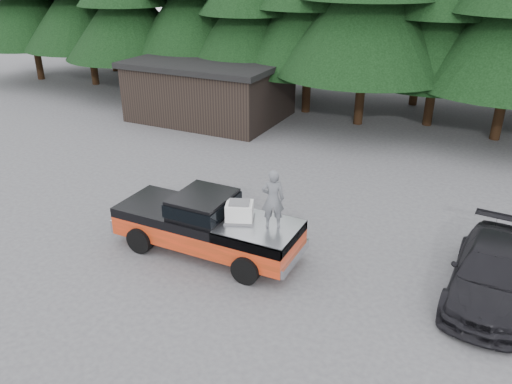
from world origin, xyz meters
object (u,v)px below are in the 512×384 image
at_px(air_compressor, 239,212).
at_px(man_on_bed, 273,199).
at_px(parked_car, 492,273).
at_px(pickup_truck, 207,232).
at_px(utility_building, 211,89).

distance_m(air_compressor, man_on_bed, 1.20).
bearing_deg(parked_car, pickup_truck, -166.20).
relative_size(pickup_truck, utility_building, 0.71).
relative_size(air_compressor, man_on_bed, 0.44).
xyz_separation_m(man_on_bed, parked_car, (5.87, 1.30, -1.49)).
relative_size(air_compressor, parked_car, 0.16).
xyz_separation_m(air_compressor, man_on_bed, (1.03, 0.07, 0.61)).
relative_size(parked_car, utility_building, 0.59).
height_order(man_on_bed, utility_building, utility_building).
xyz_separation_m(air_compressor, parked_car, (6.91, 1.38, -0.88)).
xyz_separation_m(pickup_truck, man_on_bed, (2.15, 0.13, 1.55)).
distance_m(parked_car, utility_building, 19.24).
bearing_deg(man_on_bed, utility_building, -76.32).
height_order(air_compressor, utility_building, utility_building).
height_order(air_compressor, man_on_bed, man_on_bed).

